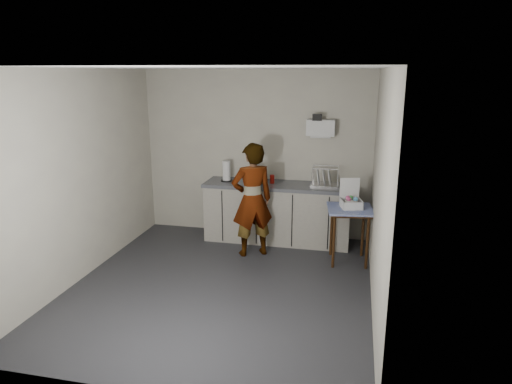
% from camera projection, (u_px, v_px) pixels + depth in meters
% --- Properties ---
extents(ground, '(4.00, 4.00, 0.00)m').
position_uv_depth(ground, '(221.00, 286.00, 5.63)').
color(ground, '#26252A').
rests_on(ground, ground).
extents(wall_back, '(3.60, 0.02, 2.60)m').
position_uv_depth(wall_back, '(256.00, 154.00, 7.17)').
color(wall_back, beige).
rests_on(wall_back, ground).
extents(wall_right, '(0.02, 4.00, 2.60)m').
position_uv_depth(wall_right, '(378.00, 192.00, 4.92)').
color(wall_right, beige).
rests_on(wall_right, ground).
extents(wall_left, '(0.02, 4.00, 2.60)m').
position_uv_depth(wall_left, '(81.00, 176.00, 5.67)').
color(wall_left, beige).
rests_on(wall_left, ground).
extents(ceiling, '(3.60, 4.00, 0.01)m').
position_uv_depth(ceiling, '(217.00, 68.00, 4.96)').
color(ceiling, white).
rests_on(ceiling, wall_back).
extents(kitchen_counter, '(2.24, 0.62, 0.91)m').
position_uv_depth(kitchen_counter, '(277.00, 214.00, 7.04)').
color(kitchen_counter, black).
rests_on(kitchen_counter, ground).
extents(wall_shelf, '(0.42, 0.18, 0.37)m').
position_uv_depth(wall_shelf, '(321.00, 128.00, 6.78)').
color(wall_shelf, white).
rests_on(wall_shelf, ground).
extents(side_table, '(0.67, 0.67, 0.77)m').
position_uv_depth(side_table, '(350.00, 215.00, 6.18)').
color(side_table, '#3E200E').
rests_on(side_table, ground).
extents(standing_man, '(0.71, 0.64, 1.63)m').
position_uv_depth(standing_man, '(252.00, 200.00, 6.40)').
color(standing_man, '#B2A593').
rests_on(standing_man, ground).
extents(soap_bottle, '(0.12, 0.12, 0.28)m').
position_uv_depth(soap_bottle, '(262.00, 175.00, 6.88)').
color(soap_bottle, black).
rests_on(soap_bottle, kitchen_counter).
extents(soda_can, '(0.07, 0.07, 0.13)m').
position_uv_depth(soda_can, '(272.00, 179.00, 6.93)').
color(soda_can, red).
rests_on(soda_can, kitchen_counter).
extents(dark_bottle, '(0.07, 0.07, 0.23)m').
position_uv_depth(dark_bottle, '(264.00, 174.00, 7.01)').
color(dark_bottle, black).
rests_on(dark_bottle, kitchen_counter).
extents(paper_towel, '(0.18, 0.18, 0.32)m').
position_uv_depth(paper_towel, '(226.00, 172.00, 7.05)').
color(paper_towel, black).
rests_on(paper_towel, kitchen_counter).
extents(dish_rack, '(0.41, 0.31, 0.29)m').
position_uv_depth(dish_rack, '(325.00, 181.00, 6.80)').
color(dish_rack, white).
rests_on(dish_rack, kitchen_counter).
extents(bakery_box, '(0.33, 0.34, 0.38)m').
position_uv_depth(bakery_box, '(351.00, 201.00, 6.17)').
color(bakery_box, white).
rests_on(bakery_box, side_table).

